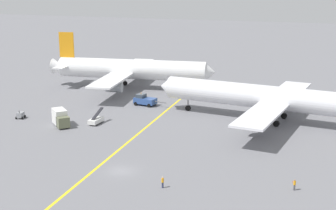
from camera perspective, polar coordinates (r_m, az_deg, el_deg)
The scene contains 10 objects.
ground_plane at distance 80.09m, azimuth -5.54°, elevation -7.70°, with size 600.00×600.00×0.00m, color slate.
taxiway_stripe at distance 90.46m, azimuth -5.55°, elevation -5.05°, with size 0.50×120.00×0.01m, color yellow.
airliner_at_gate_left at distance 138.60m, azimuth -4.44°, elevation 4.17°, with size 48.02×45.22×15.58m.
airliner_being_pushed at distance 107.91m, azimuth 11.71°, elevation 0.83°, with size 52.19×44.41×16.09m.
pushback_tug at distance 120.32m, azimuth -2.75°, elevation 0.58°, with size 8.66×3.79×3.04m.
gse_gpu_cart_small at distance 113.74m, azimuth -16.89°, elevation -1.12°, with size 2.01×2.39×1.90m.
gse_catering_truck_tall at distance 105.43m, azimuth -12.47°, elevation -1.49°, with size 5.90×5.75×3.50m.
gse_belt_loader_portside at distance 105.86m, azimuth -8.43°, elevation -1.76°, with size 1.92×4.95×3.02m.
ground_crew_ramp_agent_by_cones at distance 74.88m, azimuth 14.59°, elevation -9.01°, with size 0.50×0.36×1.69m.
ground_crew_wing_walker_right at distance 73.32m, azimuth -0.64°, elevation -9.01°, with size 0.36×0.36×1.76m.
Camera 1 is at (32.55, -66.70, 30.12)m, focal length 52.06 mm.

